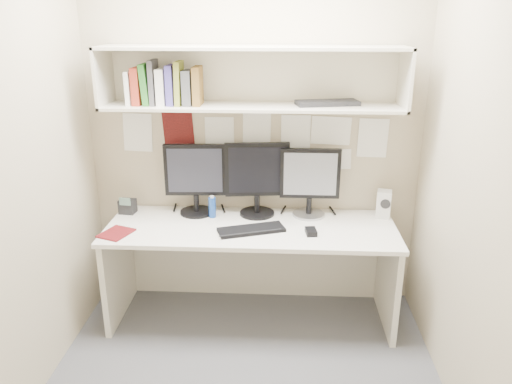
# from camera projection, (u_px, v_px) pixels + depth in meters

# --- Properties ---
(floor) EXTENTS (2.40, 2.00, 0.01)m
(floor) POSITION_uv_depth(u_px,v_px,m) (245.00, 375.00, 3.09)
(floor) COLOR #4D4D52
(floor) RESTS_ON ground
(wall_back) EXTENTS (2.40, 0.02, 2.60)m
(wall_back) POSITION_uv_depth(u_px,v_px,m) (254.00, 134.00, 3.60)
(wall_back) COLOR tan
(wall_back) RESTS_ON ground
(wall_front) EXTENTS (2.40, 0.02, 2.60)m
(wall_front) POSITION_uv_depth(u_px,v_px,m) (220.00, 264.00, 1.71)
(wall_front) COLOR tan
(wall_front) RESTS_ON ground
(wall_left) EXTENTS (0.02, 2.00, 2.60)m
(wall_left) POSITION_uv_depth(u_px,v_px,m) (24.00, 172.00, 2.72)
(wall_left) COLOR tan
(wall_left) RESTS_ON ground
(wall_right) EXTENTS (0.02, 2.00, 2.60)m
(wall_right) POSITION_uv_depth(u_px,v_px,m) (473.00, 179.00, 2.59)
(wall_right) COLOR tan
(wall_right) RESTS_ON ground
(desk) EXTENTS (2.00, 0.70, 0.73)m
(desk) POSITION_uv_depth(u_px,v_px,m) (251.00, 272.00, 3.58)
(desk) COLOR silver
(desk) RESTS_ON floor
(overhead_hutch) EXTENTS (2.00, 0.38, 0.40)m
(overhead_hutch) POSITION_uv_depth(u_px,v_px,m) (253.00, 77.00, 3.32)
(overhead_hutch) COLOR beige
(overhead_hutch) RESTS_ON wall_back
(pinned_papers) EXTENTS (1.92, 0.01, 0.48)m
(pinned_papers) POSITION_uv_depth(u_px,v_px,m) (254.00, 141.00, 3.61)
(pinned_papers) COLOR white
(pinned_papers) RESTS_ON wall_back
(monitor_left) EXTENTS (0.45, 0.24, 0.52)m
(monitor_left) POSITION_uv_depth(u_px,v_px,m) (196.00, 177.00, 3.59)
(monitor_left) COLOR black
(monitor_left) RESTS_ON desk
(monitor_center) EXTENTS (0.46, 0.25, 0.53)m
(monitor_center) POSITION_uv_depth(u_px,v_px,m) (257.00, 177.00, 3.57)
(monitor_center) COLOR black
(monitor_center) RESTS_ON desk
(monitor_right) EXTENTS (0.43, 0.23, 0.50)m
(monitor_right) POSITION_uv_depth(u_px,v_px,m) (310.00, 180.00, 3.55)
(monitor_right) COLOR #A5A5AA
(monitor_right) RESTS_ON desk
(keyboard) EXTENTS (0.47, 0.30, 0.02)m
(keyboard) POSITION_uv_depth(u_px,v_px,m) (251.00, 230.00, 3.36)
(keyboard) COLOR black
(keyboard) RESTS_ON desk
(mouse) EXTENTS (0.08, 0.12, 0.03)m
(mouse) POSITION_uv_depth(u_px,v_px,m) (311.00, 232.00, 3.32)
(mouse) COLOR black
(mouse) RESTS_ON desk
(speaker) EXTENTS (0.12, 0.12, 0.20)m
(speaker) POSITION_uv_depth(u_px,v_px,m) (384.00, 204.00, 3.57)
(speaker) COLOR silver
(speaker) RESTS_ON desk
(blue_bottle) EXTENTS (0.05, 0.05, 0.16)m
(blue_bottle) POSITION_uv_depth(u_px,v_px,m) (212.00, 207.00, 3.58)
(blue_bottle) COLOR navy
(blue_bottle) RESTS_ON desk
(maroon_notebook) EXTENTS (0.24, 0.26, 0.01)m
(maroon_notebook) POSITION_uv_depth(u_px,v_px,m) (116.00, 233.00, 3.32)
(maroon_notebook) COLOR #5C0F13
(maroon_notebook) RESTS_ON desk
(desk_phone) EXTENTS (0.12, 0.11, 0.13)m
(desk_phone) POSITION_uv_depth(u_px,v_px,m) (128.00, 206.00, 3.66)
(desk_phone) COLOR black
(desk_phone) RESTS_ON desk
(book_stack) EXTENTS (0.49, 0.18, 0.29)m
(book_stack) POSITION_uv_depth(u_px,v_px,m) (165.00, 85.00, 3.31)
(book_stack) COLOR white
(book_stack) RESTS_ON overhead_hutch
(hutch_tray) EXTENTS (0.44, 0.24, 0.03)m
(hutch_tray) POSITION_uv_depth(u_px,v_px,m) (327.00, 103.00, 3.32)
(hutch_tray) COLOR black
(hutch_tray) RESTS_ON overhead_hutch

